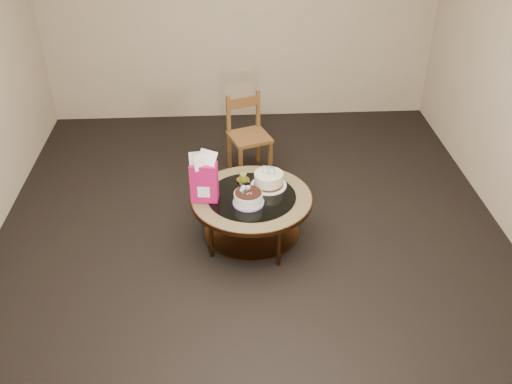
{
  "coord_description": "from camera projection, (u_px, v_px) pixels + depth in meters",
  "views": [
    {
      "loc": [
        -0.19,
        -3.93,
        3.09
      ],
      "look_at": [
        0.04,
        0.02,
        0.48
      ],
      "focal_mm": 40.0,
      "sensor_mm": 36.0,
      "label": 1
    }
  ],
  "objects": [
    {
      "name": "coffee_table",
      "position": [
        252.0,
        204.0,
        4.78
      ],
      "size": [
        1.02,
        1.02,
        0.46
      ],
      "color": "#502F16",
      "rests_on": "ground"
    },
    {
      "name": "room_walls",
      "position": [
        251.0,
        72.0,
        4.14
      ],
      "size": [
        4.52,
        5.02,
        2.61
      ],
      "color": "#C2AA93",
      "rests_on": "ground"
    },
    {
      "name": "decorated_cake",
      "position": [
        248.0,
        198.0,
        4.62
      ],
      "size": [
        0.25,
        0.25,
        0.15
      ],
      "rotation": [
        0.0,
        0.0,
        -0.31
      ],
      "color": "#B195D3",
      "rests_on": "coffee_table"
    },
    {
      "name": "cream_cake",
      "position": [
        269.0,
        180.0,
        4.83
      ],
      "size": [
        0.31,
        0.31,
        0.19
      ],
      "rotation": [
        0.0,
        0.0,
        -0.29
      ],
      "color": "white",
      "rests_on": "coffee_table"
    },
    {
      "name": "ground",
      "position": [
        252.0,
        239.0,
        4.99
      ],
      "size": [
        5.0,
        5.0,
        0.0
      ],
      "primitive_type": "plane",
      "color": "black",
      "rests_on": "ground"
    },
    {
      "name": "pillar_candle",
      "position": [
        243.0,
        179.0,
        4.91
      ],
      "size": [
        0.12,
        0.12,
        0.08
      ],
      "rotation": [
        0.0,
        0.0,
        0.35
      ],
      "color": "#BFB44E",
      "rests_on": "coffee_table"
    },
    {
      "name": "gift_bag",
      "position": [
        204.0,
        177.0,
        4.58
      ],
      "size": [
        0.23,
        0.18,
        0.44
      ],
      "rotation": [
        0.0,
        0.0,
        -0.12
      ],
      "color": "#C1125E",
      "rests_on": "coffee_table"
    },
    {
      "name": "dining_chair",
      "position": [
        248.0,
        135.0,
        5.75
      ],
      "size": [
        0.48,
        0.48,
        0.81
      ],
      "rotation": [
        0.0,
        0.0,
        0.34
      ],
      "color": "brown",
      "rests_on": "ground"
    }
  ]
}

